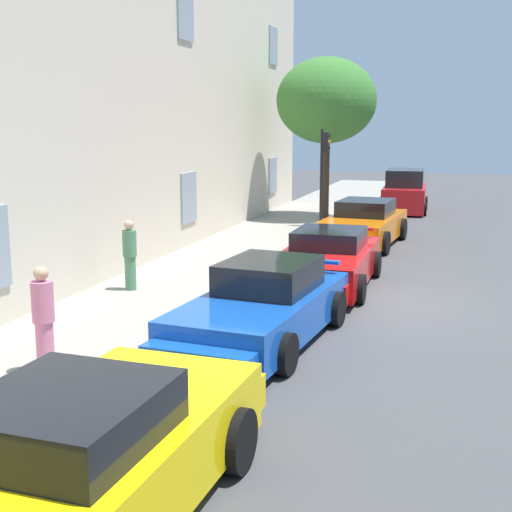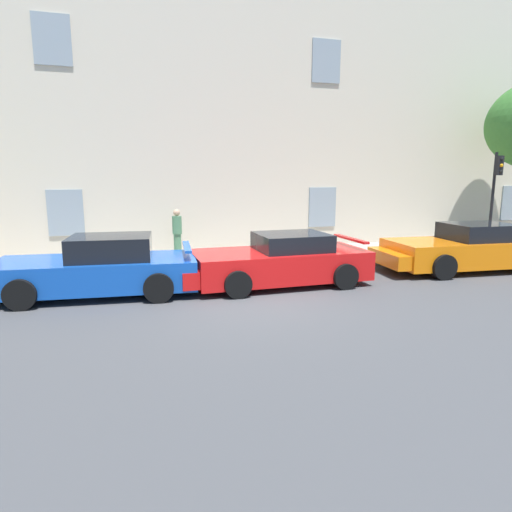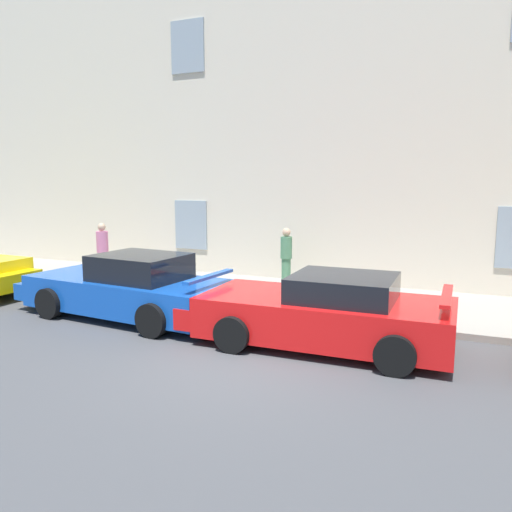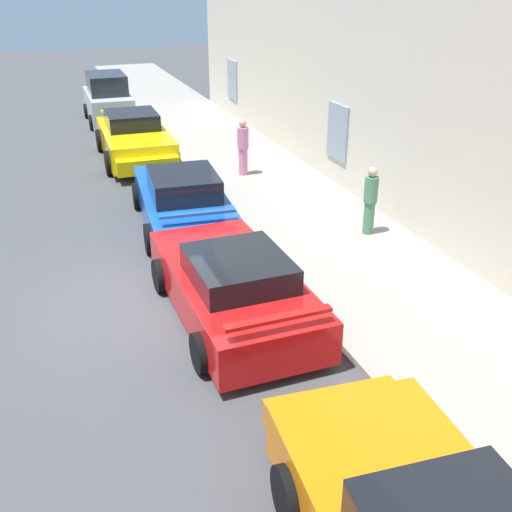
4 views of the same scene
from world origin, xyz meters
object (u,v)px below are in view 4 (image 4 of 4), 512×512
Objects in this scene: hatchback_distant at (108,101)px; pedestrian_strolling at (370,200)px; pedestrian_admiring at (243,147)px; sportscar_red_lead at (136,141)px; sportscar_white_middle at (230,283)px; sportscar_yellow_flank at (181,199)px.

pedestrian_strolling is (13.88, 3.87, 0.11)m from hatchback_distant.
pedestrian_admiring is (8.76, 2.64, 0.13)m from hatchback_distant.
hatchback_distant is at bearing -163.25° from pedestrian_admiring.
sportscar_red_lead is 10.10m from sportscar_white_middle.
hatchback_distant is at bearing -179.39° from sportscar_yellow_flank.
pedestrian_strolling is (5.12, 1.24, -0.02)m from pedestrian_admiring.
sportscar_red_lead is 8.96m from pedestrian_strolling.
pedestrian_strolling is (2.45, 3.75, 0.34)m from sportscar_yellow_flank.
sportscar_red_lead is 5.80m from hatchback_distant.
sportscar_white_middle is at bearing -3.04° from sportscar_yellow_flank.
sportscar_yellow_flank is 3.26× the size of pedestrian_strolling.
hatchback_distant reaches higher than sportscar_red_lead.
hatchback_distant is at bearing 179.59° from sportscar_white_middle.
pedestrian_admiring is at bearing 158.90° from sportscar_white_middle.
pedestrian_admiring is (2.97, 2.61, 0.32)m from sportscar_red_lead.
sportscar_yellow_flank is (5.64, 0.09, -0.04)m from sportscar_red_lead.
sportscar_white_middle is at bearing -21.10° from pedestrian_admiring.
pedestrian_admiring reaches higher than sportscar_red_lead.
sportscar_red_lead is at bearing 179.17° from sportscar_white_middle.
pedestrian_strolling is (8.08, 3.84, 0.30)m from sportscar_red_lead.
hatchback_distant is (-15.89, 0.12, 0.26)m from sportscar_white_middle.
sportscar_red_lead is 3.02× the size of pedestrian_admiring.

